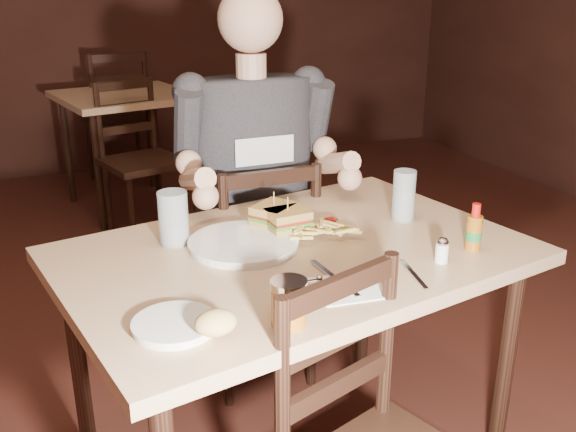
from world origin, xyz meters
name	(u,v)px	position (x,y,z in m)	size (l,w,h in m)	color
room_shell	(223,6)	(0.00, 0.00, 1.40)	(7.00, 7.00, 7.00)	black
main_table	(295,275)	(0.11, -0.25, 0.69)	(1.38, 1.05, 0.77)	tan
bg_table	(126,107)	(0.04, 2.50, 0.68)	(0.95, 0.95, 0.77)	tan
chair_far	(254,269)	(0.18, 0.32, 0.44)	(0.41, 0.45, 0.88)	black
bg_chair_far	(117,119)	(0.04, 3.05, 0.50)	(0.46, 0.50, 0.99)	black
bg_chair_near	(143,162)	(0.04, 1.95, 0.45)	(0.42, 0.46, 0.91)	black
diner	(257,139)	(0.18, 0.27, 0.95)	(0.57, 0.45, 1.00)	#302F34
dinner_plate	(244,245)	(-0.02, -0.19, 0.78)	(0.30, 0.30, 0.02)	white
sandwich_left	(288,213)	(0.13, -0.15, 0.84)	(0.12, 0.10, 0.10)	tan
sandwich_right	(274,208)	(0.11, -0.09, 0.84)	(0.12, 0.10, 0.10)	tan
fries_pile	(322,229)	(0.20, -0.22, 0.81)	(0.24, 0.17, 0.04)	#D1B551
ketchup_dollop	(331,220)	(0.27, -0.14, 0.79)	(0.04, 0.04, 0.01)	maroon
glass_left	(173,218)	(-0.19, -0.09, 0.85)	(0.08, 0.08, 0.15)	silver
glass_right	(404,196)	(0.50, -0.17, 0.85)	(0.07, 0.07, 0.16)	silver
hot_sauce	(474,227)	(0.56, -0.44, 0.84)	(0.04, 0.04, 0.13)	#935411
salt_shaker	(442,251)	(0.43, -0.48, 0.80)	(0.03, 0.03, 0.06)	white
syrup_dispenser	(289,303)	(-0.06, -0.63, 0.82)	(0.08, 0.08, 0.10)	#935411
napkin	(348,288)	(0.14, -0.52, 0.77)	(0.16, 0.15, 0.00)	white
knife	(334,278)	(0.13, -0.47, 0.78)	(0.01, 0.23, 0.01)	silver
fork	(414,275)	(0.32, -0.53, 0.78)	(0.01, 0.16, 0.01)	silver
side_plate	(175,326)	(-0.29, -0.56, 0.78)	(0.18, 0.18, 0.01)	white
bread_roll	(216,323)	(-0.22, -0.63, 0.81)	(0.09, 0.07, 0.05)	tan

